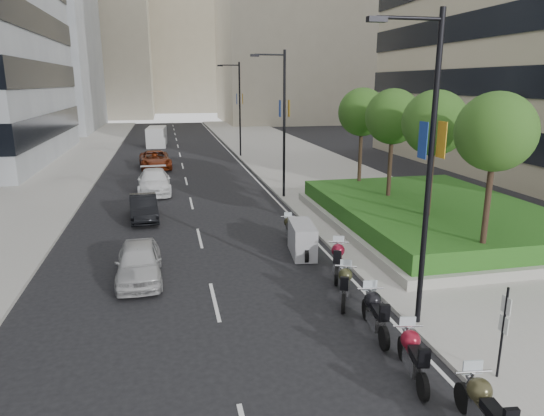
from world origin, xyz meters
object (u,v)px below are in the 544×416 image
object	(u,v)px
lamp_post_1	(282,117)
motorcycle_5	(302,239)
motorcycle_0	(484,410)
delivery_van	(157,137)
motorcycle_6	(289,228)
car_a	(139,262)
motorcycle_1	(413,355)
lamp_post_0	(425,160)
motorcycle_2	(375,313)
parking_sign	(503,328)
car_b	(144,208)
lamp_post_2	(238,105)
car_d	(155,160)
motorcycle_4	(338,260)
car_c	(154,181)
motorcycle_3	(345,285)

from	to	relation	value
lamp_post_1	motorcycle_5	bearing A→B (deg)	-98.57
motorcycle_0	delivery_van	size ratio (longest dim) A/B	0.46
motorcycle_0	motorcycle_6	distance (m)	13.56
motorcycle_0	car_a	bearing A→B (deg)	42.24
motorcycle_1	lamp_post_0	bearing A→B (deg)	-17.24
lamp_post_0	motorcycle_2	distance (m)	4.61
parking_sign	motorcycle_6	xyz separation A→B (m)	(-2.23, 11.92, -0.92)
car_b	lamp_post_2	bearing A→B (deg)	64.22
motorcycle_5	car_d	xyz separation A→B (m)	(-6.39, 23.40, 0.06)
lamp_post_0	car_a	world-z (taller)	lamp_post_0
parking_sign	car_a	world-z (taller)	parking_sign
motorcycle_4	car_b	distance (m)	12.14
motorcycle_2	delivery_van	bearing A→B (deg)	15.47
motorcycle_2	car_a	bearing A→B (deg)	58.08
parking_sign	motorcycle_4	world-z (taller)	parking_sign
parking_sign	car_c	bearing A→B (deg)	109.92
lamp_post_1	motorcycle_4	bearing A→B (deg)	-93.82
delivery_van	parking_sign	bearing A→B (deg)	-75.60
motorcycle_3	lamp_post_1	bearing A→B (deg)	17.53
motorcycle_1	delivery_van	bearing A→B (deg)	19.38
lamp_post_2	motorcycle_4	bearing A→B (deg)	-91.58
motorcycle_5	car_b	distance (m)	9.82
delivery_van	car_b	bearing A→B (deg)	-86.33
motorcycle_0	car_c	bearing A→B (deg)	21.94
motorcycle_5	motorcycle_6	bearing A→B (deg)	7.07
parking_sign	motorcycle_1	xyz separation A→B (m)	(-1.95, 0.64, -0.84)
motorcycle_0	delivery_van	xyz separation A→B (m)	(-7.08, 50.01, 0.37)
lamp_post_1	lamp_post_0	bearing A→B (deg)	-90.00
parking_sign	car_b	distance (m)	19.11
motorcycle_2	motorcycle_6	distance (m)	9.04
car_a	car_c	size ratio (longest dim) A/B	0.78
lamp_post_0	motorcycle_6	distance (m)	10.13
car_c	motorcycle_2	bearing A→B (deg)	-73.83
motorcycle_3	delivery_van	xyz separation A→B (m)	(-6.59, 43.30, 0.43)
motorcycle_0	motorcycle_1	bearing A→B (deg)	16.40
motorcycle_3	delivery_van	distance (m)	43.80
motorcycle_0	delivery_van	world-z (taller)	delivery_van
lamp_post_0	motorcycle_2	size ratio (longest dim) A/B	3.77
car_c	car_b	bearing A→B (deg)	-95.34
lamp_post_0	car_a	distance (m)	10.76
lamp_post_0	car_b	world-z (taller)	lamp_post_0
lamp_post_0	lamp_post_1	size ratio (longest dim) A/B	1.00
motorcycle_0	motorcycle_3	distance (m)	6.72
motorcycle_0	motorcycle_6	bearing A→B (deg)	9.31
motorcycle_2	motorcycle_3	xyz separation A→B (m)	(-0.10, 2.20, -0.05)
lamp_post_2	parking_sign	distance (m)	38.18
motorcycle_0	motorcycle_3	size ratio (longest dim) A/B	1.17
car_c	car_d	size ratio (longest dim) A/B	0.96
lamp_post_0	lamp_post_2	distance (m)	35.00
motorcycle_6	motorcycle_5	bearing A→B (deg)	-169.64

